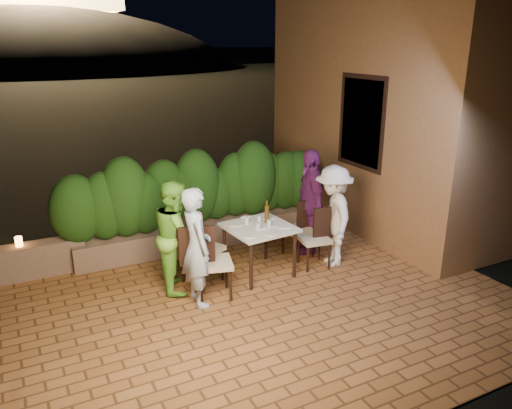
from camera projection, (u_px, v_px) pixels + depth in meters
ground at (252, 310)px, 6.45m from camera, size 400.00×400.00×0.00m
terrace_floor at (236, 297)px, 6.89m from camera, size 7.00×6.00×0.15m
building_wall at (382, 87)px, 8.90m from camera, size 1.60×5.00×5.00m
window_pane at (363, 122)px, 8.30m from camera, size 0.08×1.00×1.40m
window_frame at (362, 122)px, 8.30m from camera, size 0.06×1.15×1.55m
planter at (202, 233)px, 8.42m from camera, size 4.20×0.55×0.40m
hedge at (200, 191)px, 8.18m from camera, size 4.00×0.70×1.10m
parapet at (5, 265)px, 7.11m from camera, size 2.20×0.30×0.50m
hill at (42, 104)px, 59.33m from camera, size 52.00×40.00×22.00m
dining_table at (259, 250)px, 7.31m from camera, size 0.98×0.98×0.75m
plate_nw at (249, 236)px, 6.83m from camera, size 0.20×0.20×0.01m
plate_sw at (236, 224)px, 7.25m from camera, size 0.21×0.21×0.01m
plate_ne at (284, 226)px, 7.19m from camera, size 0.24×0.24×0.01m
plate_se at (266, 217)px, 7.54m from camera, size 0.24×0.24×0.01m
plate_centre at (261, 226)px, 7.18m from camera, size 0.24×0.24×0.01m
plate_front at (273, 233)px, 6.92m from camera, size 0.24×0.24×0.01m
glass_nw at (258, 227)px, 7.03m from camera, size 0.06×0.06×0.11m
glass_sw at (247, 220)px, 7.26m from camera, size 0.06×0.06×0.11m
glass_ne at (269, 223)px, 7.16m from camera, size 0.06×0.06×0.10m
glass_se at (259, 219)px, 7.33m from camera, size 0.06×0.06×0.10m
beer_bottle at (267, 212)px, 7.29m from camera, size 0.07×0.07×0.34m
bowl at (246, 219)px, 7.43m from camera, size 0.20×0.20×0.04m
chair_left_front at (214, 261)px, 6.62m from camera, size 0.58×0.58×1.02m
chair_left_back at (202, 247)px, 7.02m from camera, size 0.65×0.65×1.06m
chair_right_front at (314, 238)px, 7.53m from camera, size 0.49×0.49×0.93m
chair_right_back at (298, 229)px, 7.92m from camera, size 0.45×0.45×0.91m
diner_blue at (197, 247)px, 6.36m from camera, size 0.39×0.59×1.58m
diner_green at (176, 236)px, 6.78m from camera, size 0.74×0.86×1.55m
diner_white at (333, 216)px, 7.51m from camera, size 0.88×1.14×1.56m
diner_purple at (310, 201)px, 7.98m from camera, size 0.67×1.07×1.69m
parapet_lamp at (19, 242)px, 7.11m from camera, size 0.10×0.10×0.14m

